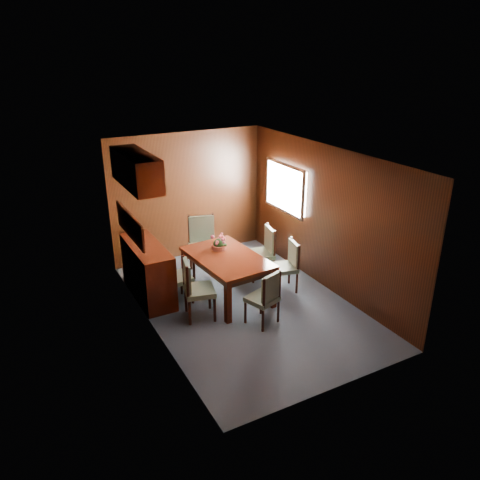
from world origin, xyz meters
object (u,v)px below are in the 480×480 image
chair_left_near (194,286)px  flower_centerpiece (219,242)px  dining_table (227,262)px  sideboard (148,271)px  chair_head (266,296)px  chair_right_near (288,263)px

chair_left_near → flower_centerpiece: size_ratio=3.64×
dining_table → chair_left_near: size_ratio=1.68×
chair_left_near → sideboard: bearing=-143.5°
dining_table → chair_head: (0.11, -1.03, -0.14)m
sideboard → chair_head: (1.24, -1.64, 0.03)m
dining_table → chair_head: chair_head is taller
chair_left_near → flower_centerpiece: flower_centerpiece is taller
chair_left_near → flower_centerpiece: (0.73, 0.68, 0.31)m
chair_head → sideboard: bearing=108.0°
dining_table → chair_left_near: chair_left_near is taller
sideboard → chair_head: 2.05m
dining_table → chair_right_near: bearing=-19.6°
sideboard → chair_right_near: bearing=-22.4°
chair_head → flower_centerpiece: (-0.10, 1.34, 0.36)m
sideboard → dining_table: size_ratio=0.88×
chair_right_near → flower_centerpiece: bearing=72.7°
chair_head → flower_centerpiece: bearing=75.0°
dining_table → chair_head: 1.04m
dining_table → chair_head: size_ratio=1.86×
sideboard → flower_centerpiece: bearing=-14.5°
chair_left_near → chair_right_near: bearing=106.9°
sideboard → chair_head: sideboard is taller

